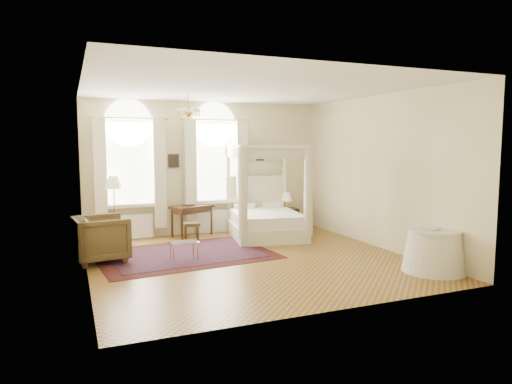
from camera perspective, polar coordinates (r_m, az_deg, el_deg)
ground at (r=9.03m, az=-0.67°, el=-8.44°), size 6.00×6.00×0.00m
room_walls at (r=8.75m, az=-0.69°, el=4.22°), size 6.00×6.00×6.00m
window_left at (r=11.11m, az=-15.44°, el=1.84°), size 1.62×0.27×3.29m
window_right at (r=11.55m, az=-5.03°, el=2.19°), size 1.62×0.27×3.29m
chandelier at (r=9.64m, az=-8.44°, el=9.84°), size 0.51×0.45×0.50m
wall_pictures at (r=11.59m, az=-5.73°, el=4.19°), size 2.54×0.03×0.39m
canopy_bed at (r=11.06m, az=1.23°, el=-3.07°), size 1.98×2.30×2.23m
nightstand at (r=12.07m, az=4.23°, el=-3.38°), size 0.43×0.39×0.58m
nightstand_lamp at (r=12.01m, az=3.84°, el=-0.74°), size 0.28×0.28×0.41m
writing_desk at (r=11.29m, az=-8.02°, el=-2.23°), size 1.13×0.86×0.76m
laptop at (r=11.24m, az=-8.52°, el=-1.64°), size 0.37×0.27×0.03m
stool at (r=10.78m, az=-8.06°, el=-4.17°), size 0.43×0.43×0.43m
armchair at (r=9.29m, az=-18.74°, el=-5.54°), size 1.08×1.06×0.89m
coffee_table at (r=9.03m, az=-9.03°, el=-6.37°), size 0.55×0.39×0.37m
floor_lamp at (r=10.91m, az=-17.36°, el=0.76°), size 0.39×0.39×1.53m
oriental_rug at (r=9.53m, az=-8.88°, el=-7.70°), size 3.68×2.81×0.01m
side_table at (r=8.72m, az=21.36°, el=-6.87°), size 1.10×1.10×0.75m
book at (r=8.55m, az=20.51°, el=-4.40°), size 0.22×0.29×0.03m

